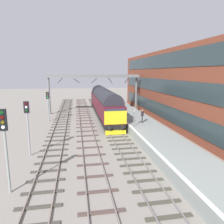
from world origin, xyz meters
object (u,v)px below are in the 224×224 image
object	(u,v)px
signal_post_far	(48,102)
platform_number_sign	(134,114)
waiting_passenger	(142,115)
diesel_locomotive	(104,102)
signal_post_near	(5,140)
signal_post_mid	(28,122)

from	to	relation	value
signal_post_far	platform_number_sign	size ratio (longest dim) A/B	2.03
platform_number_sign	waiting_passenger	xyz separation A→B (m)	(1.57, 1.65, -0.43)
diesel_locomotive	platform_number_sign	xyz separation A→B (m)	(2.05, -10.27, -0.06)
signal_post_near	signal_post_mid	distance (m)	5.84
signal_post_near	waiting_passenger	size ratio (longest dim) A/B	3.17
signal_post_mid	waiting_passenger	xyz separation A→B (m)	(12.20, 6.23, -1.09)
diesel_locomotive	signal_post_mid	size ratio (longest dim) A/B	4.17
signal_post_far	platform_number_sign	xyz separation A→B (m)	(10.63, -8.89, -0.39)
diesel_locomotive	signal_post_near	world-z (taller)	signal_post_near
signal_post_mid	diesel_locomotive	bearing A→B (deg)	60.00
signal_post_near	signal_post_far	bearing A→B (deg)	90.00
signal_post_far	waiting_passenger	xyz separation A→B (m)	(12.20, -7.24, -0.83)
signal_post_mid	signal_post_near	bearing A→B (deg)	-90.00
diesel_locomotive	waiting_passenger	world-z (taller)	diesel_locomotive
signal_post_near	signal_post_mid	world-z (taller)	signal_post_near
diesel_locomotive	platform_number_sign	world-z (taller)	diesel_locomotive
signal_post_near	platform_number_sign	distance (m)	14.91
signal_post_mid	platform_number_sign	world-z (taller)	signal_post_mid
signal_post_mid	signal_post_far	bearing A→B (deg)	90.00
diesel_locomotive	platform_number_sign	size ratio (longest dim) A/B	9.34
waiting_passenger	signal_post_near	bearing A→B (deg)	145.84
platform_number_sign	diesel_locomotive	bearing A→B (deg)	101.30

